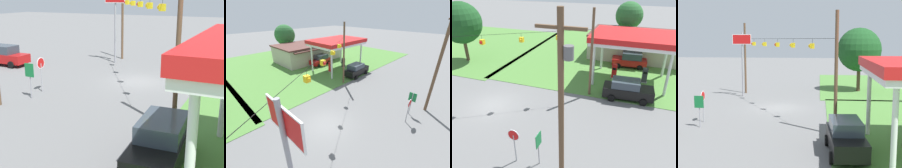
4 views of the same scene
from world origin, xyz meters
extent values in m
plane|color=slate|center=(0.00, 0.00, 0.00)|extent=(160.00, 160.00, 0.00)
cube|color=#4C7F38|center=(13.38, 18.57, 0.02)|extent=(36.00, 28.00, 0.04)
cube|color=silver|center=(11.38, 9.71, 4.64)|extent=(8.50, 6.11, 0.35)
cube|color=red|center=(11.38, 9.71, 5.09)|extent=(8.70, 6.31, 0.55)
cylinder|color=silver|center=(7.73, 7.25, 2.23)|extent=(0.28, 0.28, 4.47)
cylinder|color=silver|center=(15.03, 7.25, 2.23)|extent=(0.28, 0.28, 4.47)
cylinder|color=silver|center=(7.73, 12.16, 2.23)|extent=(0.28, 0.28, 4.47)
cylinder|color=silver|center=(15.03, 12.16, 2.23)|extent=(0.28, 0.28, 4.47)
cube|color=#B2A893|center=(11.48, 18.57, 1.65)|extent=(12.68, 7.48, 3.29)
cube|color=#512D28|center=(11.48, 18.57, 3.41)|extent=(12.98, 7.78, 0.24)
cube|color=#512D28|center=(11.48, 14.48, 3.04)|extent=(11.41, 0.70, 0.20)
cube|color=gray|center=(9.71, 9.71, 0.06)|extent=(0.71, 0.56, 0.12)
cube|color=red|center=(9.71, 9.71, 0.93)|extent=(0.55, 0.40, 1.62)
cube|color=black|center=(9.71, 9.49, 1.25)|extent=(0.39, 0.03, 0.24)
cube|color=gray|center=(13.05, 9.71, 0.06)|extent=(0.71, 0.56, 0.12)
cube|color=#333338|center=(13.05, 9.71, 0.93)|extent=(0.55, 0.40, 1.62)
cube|color=black|center=(13.05, 9.49, 1.25)|extent=(0.39, 0.03, 0.24)
cube|color=black|center=(11.61, 5.43, 0.80)|extent=(4.78, 2.14, 0.93)
cube|color=#333D47|center=(11.33, 5.41, 1.62)|extent=(2.67, 1.86, 0.71)
cylinder|color=black|center=(12.99, 6.46, 0.34)|extent=(0.69, 0.26, 0.68)
cylinder|color=black|center=(13.11, 4.57, 0.34)|extent=(0.69, 0.26, 0.68)
cylinder|color=black|center=(10.10, 6.28, 0.34)|extent=(0.69, 0.26, 0.68)
cylinder|color=black|center=(10.22, 4.39, 0.34)|extent=(0.69, 0.26, 0.68)
cube|color=#AD1414|center=(11.03, 13.99, 0.74)|extent=(4.44, 2.20, 0.80)
cube|color=#333D47|center=(11.29, 14.01, 1.56)|extent=(2.50, 1.89, 0.85)
cylinder|color=black|center=(9.78, 12.94, 0.34)|extent=(0.70, 0.28, 0.68)
cylinder|color=black|center=(9.62, 14.82, 0.34)|extent=(0.70, 0.28, 0.68)
cylinder|color=black|center=(12.44, 13.16, 0.34)|extent=(0.70, 0.28, 0.68)
cylinder|color=black|center=(12.28, 15.04, 0.34)|extent=(0.70, 0.28, 0.68)
cylinder|color=#99999E|center=(5.57, -5.19, 1.05)|extent=(0.08, 0.08, 2.10)
cylinder|color=white|center=(5.57, -5.19, 2.10)|extent=(0.80, 0.03, 0.80)
cylinder|color=red|center=(5.57, -5.19, 2.10)|extent=(0.70, 0.03, 0.70)
cube|color=white|center=(-5.62, -4.80, 6.49)|extent=(0.06, 2.14, 1.12)
cube|color=red|center=(-5.62, -4.80, 6.49)|extent=(0.07, 2.02, 1.00)
cylinder|color=gray|center=(7.07, -4.91, 1.20)|extent=(0.07, 0.07, 2.40)
cube|color=#146B33|center=(7.12, -4.91, 1.95)|extent=(0.04, 0.70, 0.90)
cylinder|color=brown|center=(8.97, -5.91, 4.91)|extent=(0.28, 0.28, 9.82)
cylinder|color=#59595B|center=(9.32, -5.91, 8.02)|extent=(0.44, 0.44, 0.60)
cylinder|color=brown|center=(7.94, 5.00, 4.20)|extent=(0.24, 0.24, 8.41)
cylinder|color=black|center=(0.00, 0.00, 6.56)|extent=(15.88, 10.02, 0.02)
cylinder|color=black|center=(-5.29, -3.33, 6.38)|extent=(0.02, 0.02, 0.35)
cube|color=yellow|center=(-5.29, -3.33, 6.01)|extent=(0.32, 0.32, 0.40)
sphere|color=red|center=(-5.29, -3.50, 6.01)|extent=(0.28, 0.28, 0.28)
cylinder|color=black|center=(-2.65, -1.67, 6.38)|extent=(0.02, 0.02, 0.35)
cube|color=yellow|center=(-2.65, -1.67, 6.01)|extent=(0.32, 0.32, 0.40)
sphere|color=yellow|center=(-2.65, -1.84, 6.01)|extent=(0.28, 0.28, 0.28)
cylinder|color=black|center=(0.00, 0.00, 6.38)|extent=(0.02, 0.02, 0.35)
cube|color=yellow|center=(0.00, 0.00, 6.01)|extent=(0.32, 0.32, 0.40)
sphere|color=red|center=(0.00, -0.17, 6.01)|extent=(0.28, 0.28, 0.28)
cylinder|color=black|center=(2.65, 1.67, 6.38)|extent=(0.02, 0.02, 0.35)
cube|color=yellow|center=(2.65, 1.67, 6.01)|extent=(0.32, 0.32, 0.40)
sphere|color=yellow|center=(2.65, 1.50, 6.01)|extent=(0.28, 0.28, 0.28)
cylinder|color=black|center=(5.29, 3.33, 6.38)|extent=(0.02, 0.02, 0.35)
cube|color=yellow|center=(5.29, 3.33, 6.01)|extent=(0.32, 0.32, 0.40)
sphere|color=yellow|center=(5.29, 3.16, 6.01)|extent=(0.28, 0.28, 0.28)
cylinder|color=#4C3828|center=(9.67, 24.48, 1.53)|extent=(0.44, 0.44, 3.07)
sphere|color=#28602D|center=(9.67, 24.48, 4.84)|extent=(4.43, 4.43, 4.43)
camera|label=1|loc=(22.54, 8.61, 6.68)|focal=50.00mm
camera|label=2|loc=(-7.07, -8.48, 9.50)|focal=24.00mm
camera|label=3|loc=(12.01, -14.03, 10.89)|focal=35.00mm
camera|label=4|loc=(28.86, 3.87, 6.52)|focal=50.00mm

